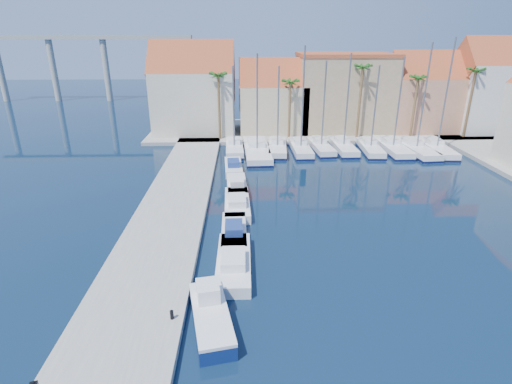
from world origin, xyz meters
TOP-DOWN VIEW (x-y plane):
  - ground at (0.00, 0.00)m, footprint 260.00×260.00m
  - quay_west at (-9.00, 13.50)m, footprint 6.00×77.00m
  - shore_north at (10.00, 48.00)m, footprint 54.00×16.00m
  - bollard at (-6.60, 2.48)m, footprint 0.20×0.20m
  - fishing_boat at (-4.55, 2.58)m, footprint 2.90×5.78m
  - motorboat_west_0 at (-3.42, 8.03)m, footprint 2.26×6.95m
  - motorboat_west_1 at (-3.48, 12.45)m, footprint 1.98×5.89m
  - motorboat_west_2 at (-3.29, 17.83)m, footprint 2.37×6.84m
  - motorboat_west_3 at (-3.37, 22.58)m, footprint 2.23×6.04m
  - motorboat_west_4 at (-3.83, 28.69)m, footprint 2.21×5.98m
  - sailboat_0 at (-3.86, 36.77)m, footprint 2.55×8.59m
  - sailboat_1 at (-0.91, 35.45)m, footprint 3.59×12.11m
  - sailboat_2 at (1.89, 36.65)m, footprint 3.01×8.94m
  - sailboat_3 at (4.91, 36.27)m, footprint 2.43×8.70m
  - sailboat_4 at (7.73, 36.92)m, footprint 2.80×8.47m
  - sailboat_5 at (10.75, 36.90)m, footprint 2.43×8.90m
  - sailboat_6 at (14.19, 36.03)m, footprint 2.86×8.67m
  - sailboat_7 at (17.24, 36.37)m, footprint 2.67×9.94m
  - sailboat_8 at (20.03, 35.59)m, footprint 3.36×10.29m
  - sailboat_9 at (22.89, 35.71)m, footprint 3.18×9.92m
  - building_0 at (-10.00, 47.00)m, footprint 12.30×9.00m
  - building_1 at (2.00, 47.00)m, footprint 10.30×8.00m
  - building_2 at (13.00, 48.00)m, footprint 14.20×10.20m
  - building_3 at (25.00, 47.00)m, footprint 10.30×8.00m
  - building_4 at (34.00, 46.00)m, footprint 8.30×8.00m
  - palm_0 at (-6.00, 42.00)m, footprint 2.60×2.60m
  - palm_1 at (4.00, 42.00)m, footprint 2.60×2.60m
  - palm_2 at (14.00, 42.00)m, footprint 2.60×2.60m
  - palm_3 at (22.00, 42.00)m, footprint 2.60×2.60m
  - palm_4 at (30.00, 42.00)m, footprint 2.60×2.60m
  - viaduct at (-39.07, 82.00)m, footprint 48.00×2.20m

SIDE VIEW (x-z plane):
  - ground at x=0.00m, z-range 0.00..0.00m
  - quay_west at x=-9.00m, z-range 0.00..0.50m
  - shore_north at x=10.00m, z-range 0.00..0.50m
  - motorboat_west_3 at x=-3.37m, z-range -0.19..1.21m
  - motorboat_west_0 at x=-3.42m, z-range -0.19..1.21m
  - motorboat_west_1 at x=-3.48m, z-range -0.19..1.21m
  - motorboat_west_2 at x=-3.29m, z-range -0.19..1.21m
  - motorboat_west_4 at x=-3.83m, z-range -0.19..1.21m
  - sailboat_1 at x=-0.91m, z-range -5.70..6.82m
  - sailboat_7 at x=17.24m, z-range -5.47..6.63m
  - sailboat_2 at x=1.89m, z-range -4.92..6.08m
  - sailboat_0 at x=-3.86m, z-range -4.92..6.10m
  - sailboat_6 at x=14.19m, z-range -4.96..6.14m
  - sailboat_8 at x=20.03m, z-range -6.28..7.47m
  - sailboat_4 at x=7.73m, z-range -5.20..6.40m
  - sailboat_5 at x=10.75m, z-range -5.64..6.85m
  - sailboat_9 at x=22.89m, z-range -6.56..7.79m
  - sailboat_3 at x=4.91m, z-range -6.08..7.33m
  - fishing_boat at x=-4.55m, z-range -0.32..1.61m
  - bollard at x=-6.60m, z-range 0.50..1.00m
  - building_1 at x=2.00m, z-range -0.20..10.80m
  - building_3 at x=25.00m, z-range -0.14..11.86m
  - building_2 at x=13.00m, z-range 0.51..12.01m
  - building_0 at x=-10.00m, z-range -0.23..13.27m
  - building_4 at x=34.00m, z-range -0.03..13.97m
  - palm_1 at x=4.00m, z-range 3.56..12.71m
  - palm_3 at x=22.00m, z-range 3.78..13.43m
  - palm_0 at x=-6.00m, z-range 4.00..14.15m
  - palm_4 at x=30.00m, z-range 4.22..14.87m
  - palm_2 at x=14.00m, z-range 4.44..15.59m
  - viaduct at x=-39.07m, z-range 3.02..17.47m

